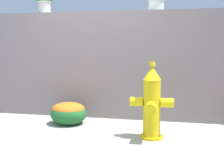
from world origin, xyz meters
name	(u,v)px	position (x,y,z in m)	size (l,w,h in m)	color
ground_plane	(80,133)	(0.00, 0.00, 0.00)	(24.00, 24.00, 0.00)	#9A9D8E
stone_wall	(97,65)	(0.00, 0.96, 0.86)	(6.29, 0.31, 1.72)	gray
fire_hydrant	(152,104)	(0.95, -0.02, 0.45)	(0.55, 0.44, 0.97)	gold
flower_bush_left	(68,112)	(-0.31, 0.39, 0.18)	(0.55, 0.49, 0.34)	#205C29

